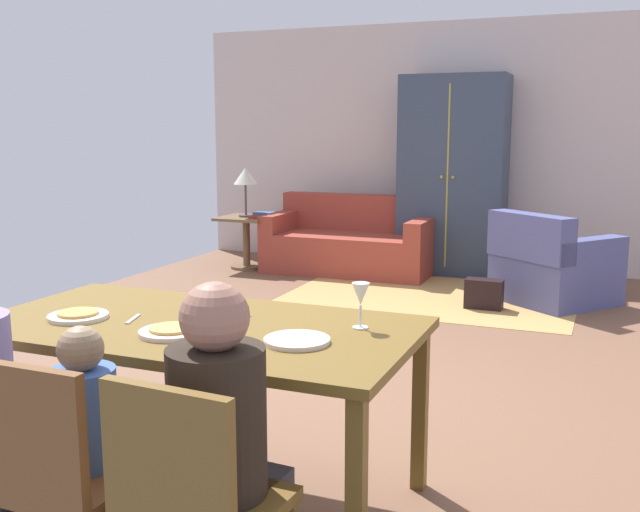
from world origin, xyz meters
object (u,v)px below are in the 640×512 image
plate_near_child (171,332)px  plate_near_woman (297,340)px  dining_chair_child (57,471)px  dining_chair_woman (193,501)px  plate_near_man (78,316)px  side_table (246,235)px  person_child (93,466)px  armchair (552,268)px  wine_glass (361,296)px  dining_table (196,339)px  handbag (484,294)px  couch (351,244)px  armoire (453,175)px  book_lower (261,217)px  book_upper (265,213)px  person_woman (225,468)px  table_lamp (245,178)px

plate_near_child → plate_near_woman: 0.51m
dining_chair_child → dining_chair_woman: (0.49, 0.00, 0.00)m
plate_near_man → side_table: bearing=109.8°
person_child → armchair: bearing=77.5°
plate_near_man → wine_glass: bearing=14.6°
dining_chair_child → plate_near_man: bearing=124.8°
wine_glass → person_child: bearing=-127.7°
dining_table → plate_near_woman: (0.50, -0.10, 0.08)m
handbag → person_child: bearing=-97.3°
plate_near_woman → handbag: plate_near_woman is taller
dining_table → couch: (-1.08, 4.93, -0.39)m
couch → plate_near_child: bearing=-78.1°
armoire → book_lower: size_ratio=9.55×
book_lower → book_upper: 0.11m
dining_table → plate_near_child: size_ratio=7.27×
person_woman → armchair: size_ratio=0.92×
dining_chair_woman → book_lower: dining_chair_woman is taller
dining_table → plate_near_man: (-0.50, -0.12, 0.08)m
dining_chair_woman → side_table: (-2.71, 5.51, -0.11)m
dining_chair_child → plate_near_woman: bearing=55.8°
dining_table → plate_near_woman: bearing=-11.3°
armoire → handbag: 1.90m
plate_near_child → book_upper: plate_near_child is taller
plate_near_woman → side_table: plate_near_woman is taller
wine_glass → armoire: bearing=97.9°
plate_near_child → book_lower: plate_near_child is taller
person_child → table_lamp: (-2.22, 5.34, 0.58)m
plate_near_child → dining_chair_child: size_ratio=0.29×
plate_near_woman → person_child: 0.83m
side_table → book_upper: size_ratio=2.64×
armoire → wine_glass: bearing=-82.1°
person_woman → table_lamp: table_lamp is taller
table_lamp → plate_near_child: bearing=-65.4°
wine_glass → table_lamp: 5.33m
book_upper → dining_chair_woman: bearing=-65.7°
couch → book_lower: size_ratio=8.14×
person_child → book_upper: (-2.01, 5.38, 0.19)m
side_table → plate_near_woman: bearing=-60.3°
side_table → armoire: bearing=16.4°
dining_table → plate_near_child: (0.00, -0.18, 0.08)m
wine_glass → couch: bearing=110.0°
plate_near_woman → wine_glass: 0.34m
person_woman → armoire: (-0.56, 5.97, 0.54)m
plate_near_child → dining_chair_woman: bearing=-53.0°
dining_chair_woman → armchair: dining_chair_woman is taller
dining_chair_woman → book_lower: size_ratio=3.95×
wine_glass → plate_near_child: bearing=-151.2°
dining_table → person_child: 0.72m
dining_table → plate_near_child: plate_near_child is taller
plate_near_child → person_child: bearing=-90.0°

